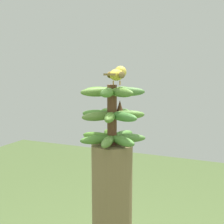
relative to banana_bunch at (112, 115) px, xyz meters
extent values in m
cylinder|color=brown|center=(0.00, 0.00, 0.00)|extent=(0.04, 0.04, 0.27)
ellipsoid|color=#567D37|center=(-0.07, -0.01, -0.10)|extent=(0.16, 0.06, 0.04)
ellipsoid|color=#51873A|center=(-0.04, -0.06, -0.10)|extent=(0.11, 0.16, 0.04)
ellipsoid|color=#53823B|center=(0.03, -0.07, -0.10)|extent=(0.10, 0.16, 0.04)
ellipsoid|color=#568D3D|center=(0.07, -0.02, -0.10)|extent=(0.16, 0.08, 0.04)
ellipsoid|color=#568C28|center=(0.06, 0.04, -0.10)|extent=(0.15, 0.12, 0.04)
ellipsoid|color=#558C2E|center=(0.00, 0.07, -0.10)|extent=(0.05, 0.16, 0.04)
ellipsoid|color=#4E8233|center=(-0.05, 0.05, -0.10)|extent=(0.14, 0.13, 0.04)
ellipsoid|color=#4C863C|center=(-0.03, -0.06, 0.00)|extent=(0.10, 0.16, 0.04)
ellipsoid|color=#5B8A38|center=(0.03, -0.06, 0.00)|extent=(0.11, 0.16, 0.04)
ellipsoid|color=#53823A|center=(0.07, -0.01, 0.00)|extent=(0.16, 0.07, 0.04)
ellipsoid|color=#518D2C|center=(0.05, 0.04, 0.00)|extent=(0.14, 0.13, 0.04)
ellipsoid|color=#4A7C30|center=(0.00, 0.07, 0.00)|extent=(0.05, 0.16, 0.04)
ellipsoid|color=#597A36|center=(-0.05, 0.04, 0.00)|extent=(0.15, 0.12, 0.04)
ellipsoid|color=#5A8735|center=(-0.07, -0.02, 0.00)|extent=(0.16, 0.08, 0.04)
ellipsoid|color=#588237|center=(-0.03, -0.05, 0.10)|extent=(0.12, 0.15, 0.04)
ellipsoid|color=#4F7C3C|center=(0.02, -0.06, 0.10)|extent=(0.09, 0.16, 0.04)
ellipsoid|color=#50822F|center=(0.06, -0.02, 0.10)|extent=(0.16, 0.09, 0.04)
ellipsoid|color=#4F8831|center=(0.05, 0.04, 0.10)|extent=(0.15, 0.12, 0.04)
ellipsoid|color=#558E2C|center=(0.01, 0.06, 0.10)|extent=(0.05, 0.16, 0.04)
ellipsoid|color=olive|center=(-0.05, 0.04, 0.10)|extent=(0.14, 0.14, 0.04)
ellipsoid|color=#578A3B|center=(-0.06, -0.01, 0.10)|extent=(0.16, 0.06, 0.04)
cone|color=brown|center=(0.03, -0.03, 0.03)|extent=(0.04, 0.04, 0.06)
cylinder|color=#C68933|center=(-0.02, -0.05, 0.14)|extent=(0.00, 0.01, 0.02)
cylinder|color=#C68933|center=(-0.02, -0.02, 0.14)|extent=(0.00, 0.00, 0.02)
ellipsoid|color=gold|center=(-0.02, -0.03, 0.18)|extent=(0.10, 0.05, 0.05)
ellipsoid|color=brown|center=(-0.03, -0.06, 0.18)|extent=(0.07, 0.01, 0.03)
ellipsoid|color=brown|center=(-0.03, -0.01, 0.18)|extent=(0.07, 0.01, 0.03)
cube|color=brown|center=(-0.10, -0.03, 0.18)|extent=(0.06, 0.03, 0.01)
sphere|color=gold|center=(0.02, -0.03, 0.19)|extent=(0.05, 0.05, 0.05)
sphere|color=black|center=(0.03, -0.01, 0.19)|extent=(0.01, 0.01, 0.01)
cone|color=orange|center=(0.05, -0.03, 0.19)|extent=(0.03, 0.02, 0.02)
camera|label=1|loc=(-1.13, -0.49, 0.18)|focal=45.44mm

